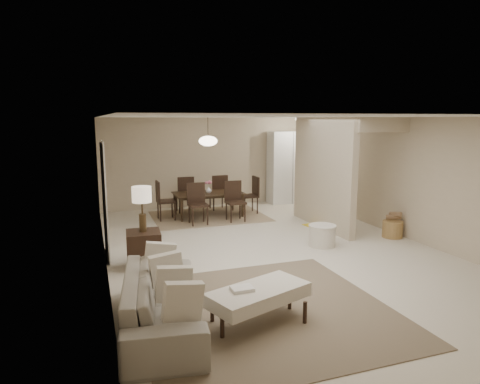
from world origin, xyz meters
name	(u,v)px	position (x,y,z in m)	size (l,w,h in m)	color
floor	(271,250)	(0.00, 0.00, 0.00)	(9.00, 9.00, 0.00)	beige
ceiling	(273,117)	(0.00, 0.00, 2.50)	(9.00, 9.00, 0.00)	white
back_wall	(208,162)	(0.00, 4.50, 1.25)	(6.00, 6.00, 0.00)	#BAA88D
left_wall	(103,194)	(-3.00, 0.00, 1.25)	(9.00, 9.00, 0.00)	#BAA88D
right_wall	(404,178)	(3.00, 0.00, 1.25)	(9.00, 9.00, 0.00)	#BAA88D
partition	(323,173)	(1.80, 1.25, 1.25)	(0.15, 2.50, 2.50)	#BAA88D
doorway	(104,201)	(-2.97, 0.60, 1.02)	(0.04, 0.90, 2.04)	black
pantry_cabinet	(289,167)	(2.35, 4.15, 1.05)	(1.20, 0.55, 2.10)	white
flush_light	(303,119)	(2.30, 3.20, 2.46)	(0.44, 0.44, 0.05)	white
living_rug	(264,310)	(-1.14, -2.37, 0.01)	(3.20, 3.20, 0.01)	brown
sofa	(162,301)	(-2.45, -2.37, 0.33)	(0.87, 2.23, 0.65)	gray
ottoman_bench	(258,295)	(-1.34, -2.67, 0.36)	(1.38, 0.97, 0.45)	beige
side_table	(144,249)	(-2.40, -0.16, 0.31)	(0.55, 0.55, 0.61)	black
table_lamp	(142,198)	(-2.40, -0.16, 1.17)	(0.32, 0.32, 0.76)	#44331D
round_pouf	(322,236)	(1.04, -0.10, 0.21)	(0.53, 0.53, 0.42)	beige
wicker_basket	(392,229)	(2.75, -0.05, 0.18)	(0.41, 0.41, 0.35)	brown
dining_rug	(209,216)	(-0.38, 3.12, 0.01)	(2.80, 2.10, 0.01)	#816850
dining_table	(209,205)	(-0.38, 3.12, 0.31)	(1.74, 0.97, 0.61)	black
dining_chairs	(209,198)	(-0.38, 3.12, 0.49)	(2.61, 1.90, 0.97)	black
vase	(209,190)	(-0.38, 3.12, 0.69)	(0.15, 0.15, 0.15)	white
yellow_mat	(325,225)	(1.96, 1.34, 0.01)	(0.93, 0.57, 0.01)	yellow
pendant_light	(208,141)	(-0.38, 3.12, 1.92)	(0.46, 0.46, 0.71)	#44331D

